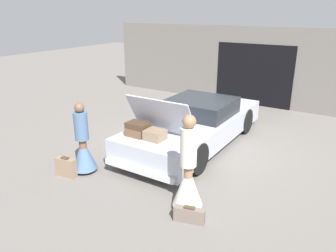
% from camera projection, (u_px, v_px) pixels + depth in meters
% --- Properties ---
extents(ground_plane, '(40.00, 40.00, 0.00)m').
position_uv_depth(ground_plane, '(195.00, 143.00, 8.66)').
color(ground_plane, slate).
extents(garage_wall_back, '(12.00, 0.14, 2.80)m').
position_uv_depth(garage_wall_back, '(255.00, 67.00, 11.78)').
color(garage_wall_back, slate).
rests_on(garage_wall_back, ground_plane).
extents(car, '(1.85, 4.89, 1.63)m').
position_uv_depth(car, '(195.00, 124.00, 8.48)').
color(car, '#B2B7C6').
rests_on(car, ground_plane).
extents(person_left, '(0.55, 0.55, 1.56)m').
position_uv_depth(person_left, '(83.00, 148.00, 7.00)').
color(person_left, brown).
rests_on(person_left, ground_plane).
extents(person_right, '(0.54, 0.54, 1.76)m').
position_uv_depth(person_right, '(188.00, 177.00, 5.64)').
color(person_right, '#997051').
rests_on(person_right, ground_plane).
extents(suitcase_beside_left_person, '(0.48, 0.22, 0.44)m').
position_uv_depth(suitcase_beside_left_person, '(66.00, 167.00, 6.92)').
color(suitcase_beside_left_person, '#8C7259').
rests_on(suitcase_beside_left_person, ground_plane).
extents(suitcase_beside_right_person, '(0.53, 0.26, 0.29)m').
position_uv_depth(suitcase_beside_right_person, '(189.00, 215.00, 5.44)').
color(suitcase_beside_right_person, '#75665B').
rests_on(suitcase_beside_right_person, ground_plane).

